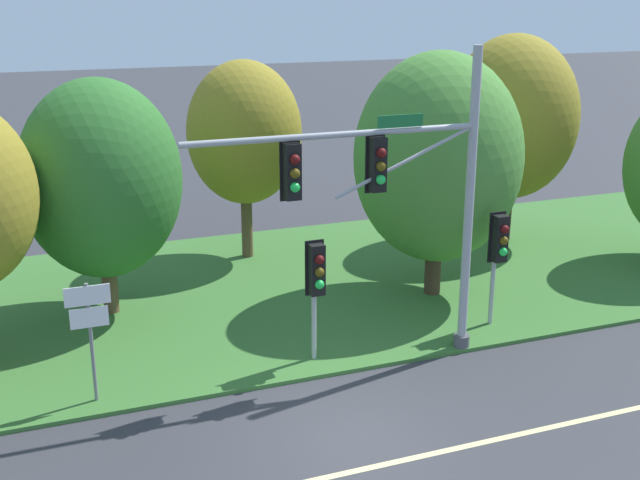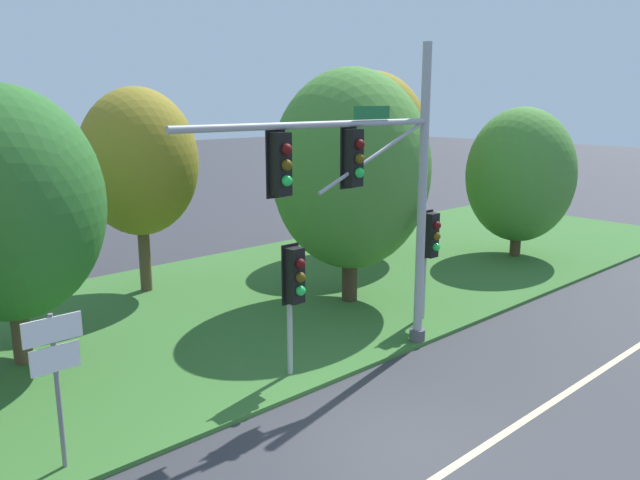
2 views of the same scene
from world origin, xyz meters
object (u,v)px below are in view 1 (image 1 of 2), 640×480
traffic_signal_mast (400,187)px  tree_mid_verge (244,133)px  tree_right_far (512,118)px  pedestrian_signal_near_kerb (499,245)px  tree_tall_centre (438,158)px  pedestrian_signal_further_along (316,276)px  route_sign_post (90,322)px  tree_behind_signpost (101,179)px

traffic_signal_mast → tree_mid_verge: traffic_signal_mast is taller
traffic_signal_mast → tree_right_far: 10.66m
pedestrian_signal_near_kerb → tree_tall_centre: 3.26m
pedestrian_signal_further_along → route_sign_post: size_ratio=1.11×
tree_mid_verge → tree_tall_centre: bearing=-51.5°
pedestrian_signal_near_kerb → tree_right_far: size_ratio=0.43×
traffic_signal_mast → tree_mid_verge: bearing=97.8°
pedestrian_signal_near_kerb → route_sign_post: size_ratio=1.15×
pedestrian_signal_near_kerb → tree_behind_signpost: (-9.33, 4.61, 1.50)m
traffic_signal_mast → pedestrian_signal_further_along: size_ratio=2.44×
tree_mid_verge → tree_tall_centre: tree_tall_centre is taller
tree_behind_signpost → tree_mid_verge: (4.84, 3.28, 0.39)m
traffic_signal_mast → tree_right_far: traffic_signal_mast is taller
traffic_signal_mast → pedestrian_signal_near_kerb: size_ratio=2.37×
pedestrian_signal_near_kerb → pedestrian_signal_further_along: pedestrian_signal_near_kerb is taller
traffic_signal_mast → tree_behind_signpost: size_ratio=1.15×
traffic_signal_mast → pedestrian_signal_further_along: traffic_signal_mast is taller
pedestrian_signal_further_along → tree_behind_signpost: 6.65m
route_sign_post → tree_behind_signpost: bearing=79.4°
pedestrian_signal_near_kerb → tree_mid_verge: tree_mid_verge is taller
traffic_signal_mast → tree_right_far: size_ratio=1.03×
pedestrian_signal_further_along → tree_mid_verge: 8.45m
tree_behind_signpost → tree_tall_centre: size_ratio=0.92×
pedestrian_signal_further_along → tree_right_far: 11.96m
tree_behind_signpost → tree_mid_verge: size_ratio=0.99×
tree_tall_centre → tree_right_far: 6.15m
route_sign_post → tree_tall_centre: 10.60m
traffic_signal_mast → pedestrian_signal_further_along: bearing=164.3°
pedestrian_signal_further_along → tree_mid_verge: bearing=85.5°
traffic_signal_mast → pedestrian_signal_further_along: (-1.82, 0.51, -2.08)m
tree_mid_verge → tree_right_far: bearing=-9.2°
traffic_signal_mast → tree_right_far: bearing=42.8°
traffic_signal_mast → route_sign_post: traffic_signal_mast is taller
pedestrian_signal_near_kerb → tree_mid_verge: 9.27m
tree_mid_verge → tree_tall_centre: 6.62m
tree_behind_signpost → tree_right_far: bearing=7.5°
tree_tall_centre → pedestrian_signal_further_along: bearing=-147.6°
traffic_signal_mast → tree_tall_centre: bearing=50.2°
tree_right_far → traffic_signal_mast: bearing=-137.2°
route_sign_post → tree_tall_centre: (9.89, 3.11, 2.17)m
traffic_signal_mast → tree_right_far: (7.82, 7.24, 0.09)m
traffic_signal_mast → pedestrian_signal_near_kerb: 3.95m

